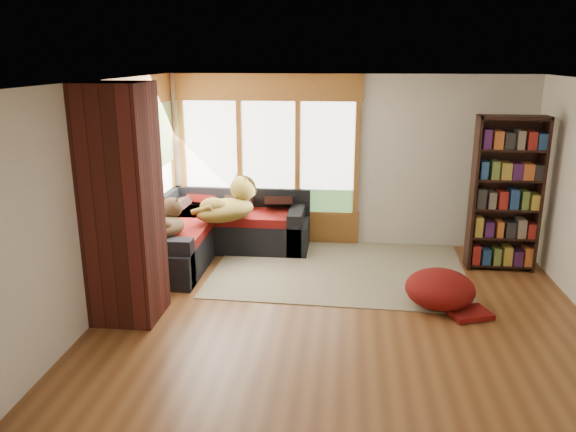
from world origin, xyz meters
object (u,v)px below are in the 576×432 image
(area_rug, at_px, (339,267))
(pouf, at_px, (440,288))
(dog_tan, at_px, (229,204))
(bookshelf, at_px, (506,195))
(dog_brindle, at_px, (167,223))
(sectional_sofa, at_px, (211,236))
(brick_chimney, at_px, (122,205))

(area_rug, relative_size, pouf, 4.19)
(pouf, relative_size, dog_tan, 0.75)
(bookshelf, bearing_deg, dog_tan, 179.53)
(pouf, xyz_separation_m, dog_tan, (-2.78, 1.38, 0.57))
(area_rug, relative_size, dog_brindle, 4.51)
(area_rug, bearing_deg, sectional_sofa, 171.02)
(area_rug, bearing_deg, dog_brindle, -166.61)
(brick_chimney, relative_size, sectional_sofa, 1.18)
(sectional_sofa, xyz_separation_m, pouf, (3.08, -1.44, -0.07))
(sectional_sofa, height_order, pouf, sectional_sofa)
(brick_chimney, bearing_deg, bookshelf, 23.34)
(bookshelf, xyz_separation_m, dog_brindle, (-4.46, -0.75, -0.32))
(sectional_sofa, height_order, area_rug, sectional_sofa)
(sectional_sofa, distance_m, bookshelf, 4.16)
(sectional_sofa, bearing_deg, bookshelf, -0.73)
(area_rug, height_order, bookshelf, bookshelf)
(area_rug, relative_size, dog_tan, 3.14)
(brick_chimney, distance_m, pouf, 3.74)
(area_rug, distance_m, dog_brindle, 2.43)
(sectional_sofa, bearing_deg, dog_brindle, -113.38)
(area_rug, bearing_deg, pouf, -43.59)
(brick_chimney, relative_size, dog_brindle, 3.45)
(bookshelf, bearing_deg, pouf, -126.88)
(area_rug, height_order, pouf, pouf)
(dog_tan, height_order, dog_brindle, dog_tan)
(dog_brindle, bearing_deg, bookshelf, -77.26)
(sectional_sofa, distance_m, pouf, 3.40)
(sectional_sofa, height_order, bookshelf, bookshelf)
(sectional_sofa, height_order, dog_brindle, dog_brindle)
(dog_tan, relative_size, dog_brindle, 1.44)
(bookshelf, height_order, dog_tan, bookshelf)
(sectional_sofa, xyz_separation_m, bookshelf, (4.09, -0.09, 0.75))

